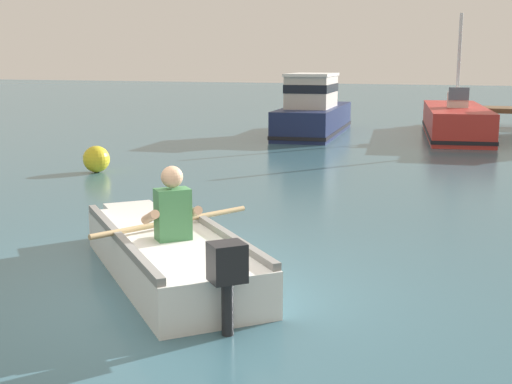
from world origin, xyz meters
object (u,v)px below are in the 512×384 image
moored_boat_red (455,122)px  mooring_buoy (96,159)px  rowboat_with_person (168,252)px  moored_boat_navy (313,112)px

moored_boat_red → mooring_buoy: 11.26m
moored_boat_red → mooring_buoy: (-6.05, -9.50, -0.16)m
rowboat_with_person → mooring_buoy: size_ratio=5.74×
moored_boat_red → mooring_buoy: size_ratio=12.03×
moored_boat_red → rowboat_with_person: bearing=-95.7°
rowboat_with_person → moored_boat_red: size_ratio=0.48×
rowboat_with_person → moored_boat_navy: bearing=100.6°
moored_boat_red → mooring_buoy: moored_boat_red is taller
moored_boat_navy → mooring_buoy: 8.62m
moored_boat_navy → mooring_buoy: bearing=-103.5°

